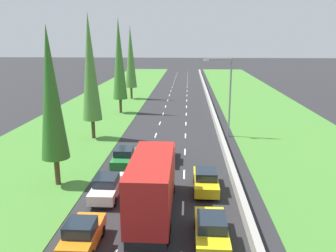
% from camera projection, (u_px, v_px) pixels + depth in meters
% --- Properties ---
extents(ground_plane, '(300.00, 300.00, 0.00)m').
position_uv_depth(ground_plane, '(177.00, 103.00, 61.37)').
color(ground_plane, '#28282B').
rests_on(ground_plane, ground).
extents(grass_verge_left, '(14.00, 140.00, 0.04)m').
position_uv_depth(grass_verge_left, '(105.00, 103.00, 62.08)').
color(grass_verge_left, '#478433').
rests_on(grass_verge_left, ground).
extents(grass_verge_right, '(14.00, 140.00, 0.04)m').
position_uv_depth(grass_verge_right, '(259.00, 104.00, 60.56)').
color(grass_verge_right, '#478433').
rests_on(grass_verge_right, ground).
extents(median_barrier, '(0.44, 120.00, 0.85)m').
position_uv_depth(median_barrier, '(209.00, 101.00, 60.95)').
color(median_barrier, '#9E9B93').
rests_on(median_barrier, ground).
extents(lane_markings, '(3.64, 116.00, 0.01)m').
position_uv_depth(lane_markings, '(177.00, 103.00, 61.37)').
color(lane_markings, white).
rests_on(lane_markings, ground).
extents(red_box_truck_centre_lane, '(2.46, 9.40, 4.18)m').
position_uv_depth(red_box_truck_centre_lane, '(153.00, 184.00, 21.98)').
color(red_box_truck_centre_lane, black).
rests_on(red_box_truck_centre_lane, ground).
extents(yellow_sedan_right_lane, '(1.82, 4.50, 1.64)m').
position_uv_depth(yellow_sedan_right_lane, '(211.00, 230.00, 19.31)').
color(yellow_sedan_right_lane, yellow).
rests_on(yellow_sedan_right_lane, ground).
extents(yellow_sedan_right_lane_third, '(1.82, 4.50, 1.64)m').
position_uv_depth(yellow_sedan_right_lane_third, '(206.00, 180.00, 26.07)').
color(yellow_sedan_right_lane_third, yellow).
rests_on(yellow_sedan_right_lane_third, ground).
extents(maroon_sedan_centre_lane, '(1.82, 4.50, 1.64)m').
position_uv_depth(maroon_sedan_centre_lane, '(164.00, 152.00, 32.39)').
color(maroon_sedan_centre_lane, maroon).
rests_on(maroon_sedan_centre_lane, ground).
extents(orange_hatchback_left_lane, '(1.74, 3.90, 1.72)m').
position_uv_depth(orange_hatchback_left_lane, '(82.00, 234.00, 18.80)').
color(orange_hatchback_left_lane, orange).
rests_on(orange_hatchback_left_lane, ground).
extents(white_sedan_left_lane, '(1.82, 4.50, 1.64)m').
position_uv_depth(white_sedan_left_lane, '(107.00, 186.00, 24.97)').
color(white_sedan_left_lane, white).
rests_on(white_sedan_left_lane, ground).
extents(green_sedan_left_lane, '(1.82, 4.50, 1.64)m').
position_uv_depth(green_sedan_left_lane, '(124.00, 157.00, 31.20)').
color(green_sedan_left_lane, '#237A33').
rests_on(green_sedan_left_lane, ground).
extents(poplar_tree_second, '(2.10, 2.10, 12.13)m').
position_uv_depth(poplar_tree_second, '(51.00, 94.00, 25.60)').
color(poplar_tree_second, '#4C3823').
rests_on(poplar_tree_second, ground).
extents(poplar_tree_third, '(2.15, 2.15, 13.85)m').
position_uv_depth(poplar_tree_third, '(90.00, 68.00, 38.01)').
color(poplar_tree_third, '#4C3823').
rests_on(poplar_tree_third, ground).
extents(poplar_tree_fourth, '(2.15, 2.15, 14.06)m').
position_uv_depth(poplar_tree_fourth, '(119.00, 59.00, 51.59)').
color(poplar_tree_fourth, '#4C3823').
rests_on(poplar_tree_fourth, ground).
extents(poplar_tree_fifth, '(2.14, 2.14, 13.42)m').
position_uv_depth(poplar_tree_fifth, '(131.00, 57.00, 64.12)').
color(poplar_tree_fifth, '#4C3823').
rests_on(poplar_tree_fifth, ground).
extents(street_light_mast, '(3.20, 0.28, 9.00)m').
position_uv_depth(street_light_mast, '(227.00, 92.00, 39.47)').
color(street_light_mast, gray).
rests_on(street_light_mast, ground).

